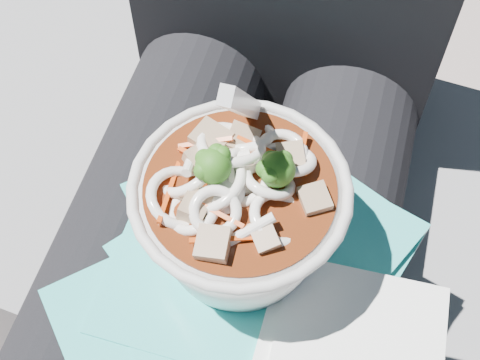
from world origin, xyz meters
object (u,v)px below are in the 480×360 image
(stone_ledge, at_px, (254,260))
(person_body, at_px, (245,176))
(plastic_bag, at_px, (238,266))
(lap, at_px, (220,266))
(udon_bowl, at_px, (240,209))

(stone_ledge, xyz_separation_m, person_body, (0.00, -0.06, 0.32))
(stone_ledge, xyz_separation_m, plastic_bag, (0.03, -0.18, 0.38))
(plastic_bag, bearing_deg, person_body, 102.86)
(plastic_bag, bearing_deg, lap, 129.99)
(plastic_bag, bearing_deg, stone_ledge, 98.91)
(stone_ledge, height_order, udon_bowl, udon_bowl)
(lap, xyz_separation_m, udon_bowl, (0.03, -0.02, 0.16))
(lap, height_order, plastic_bag, plastic_bag)
(stone_ledge, bearing_deg, plastic_bag, -81.09)
(udon_bowl, bearing_deg, lap, 146.09)
(plastic_bag, distance_m, udon_bowl, 0.07)
(stone_ledge, height_order, plastic_bag, plastic_bag)
(stone_ledge, bearing_deg, lap, -90.00)
(stone_ledge, relative_size, plastic_bag, 2.74)
(person_body, height_order, plastic_bag, person_body)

